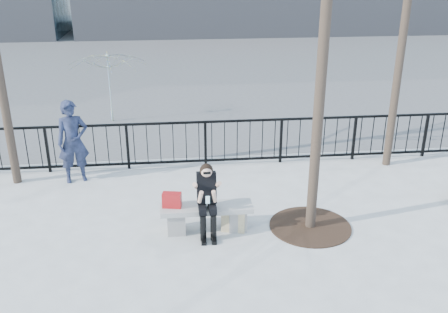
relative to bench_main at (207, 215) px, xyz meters
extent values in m
plane|color=#989994|center=(0.00, 0.00, -0.30)|extent=(120.00, 120.00, 0.00)
cube|color=#474747|center=(0.00, 15.00, -0.30)|extent=(60.00, 23.00, 0.01)
cube|color=black|center=(0.00, 3.00, 0.78)|extent=(14.00, 0.05, 0.05)
cube|color=black|center=(0.00, 3.00, -0.18)|extent=(14.00, 0.05, 0.05)
cube|color=#2D2D30|center=(3.00, 21.96, 0.90)|extent=(18.00, 0.08, 2.40)
cylinder|color=black|center=(1.90, -0.10, 3.45)|extent=(0.18, 0.18, 7.50)
cylinder|color=black|center=(4.50, 2.60, 3.20)|extent=(0.18, 0.18, 7.00)
cylinder|color=black|center=(1.90, -0.10, -0.29)|extent=(1.50, 1.50, 0.02)
cube|color=slate|center=(-0.55, 0.00, -0.10)|extent=(0.32, 0.38, 0.40)
cube|color=slate|center=(0.55, 0.00, -0.10)|extent=(0.32, 0.38, 0.40)
cube|color=gray|center=(0.00, 0.00, 0.14)|extent=(1.65, 0.46, 0.09)
cube|color=#A41416|center=(-0.61, 0.02, 0.33)|extent=(0.36, 0.22, 0.27)
cube|color=beige|center=(0.47, -0.09, -0.10)|extent=(0.45, 0.26, 0.40)
imported|color=black|center=(-2.70, 2.45, 0.61)|extent=(0.77, 0.62, 1.83)
imported|color=yellow|center=(-2.32, 6.62, 0.75)|extent=(2.84, 2.87, 2.10)
camera|label=1|loc=(-0.54, -7.91, 4.35)|focal=40.00mm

